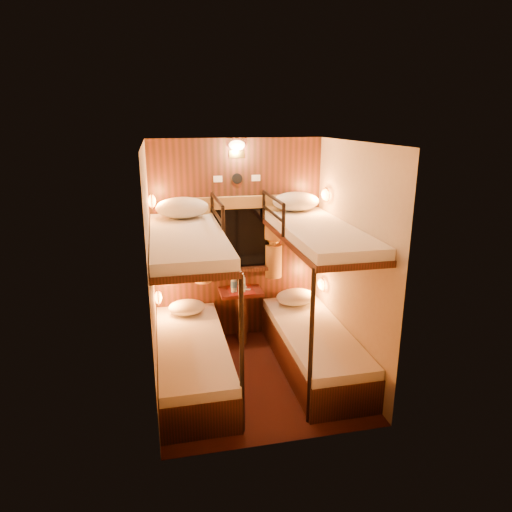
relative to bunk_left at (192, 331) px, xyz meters
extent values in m
plane|color=#330F0E|center=(0.65, -0.07, -0.56)|extent=(2.10, 2.10, 0.00)
plane|color=silver|center=(0.65, -0.07, 1.84)|extent=(2.10, 2.10, 0.00)
plane|color=#C6B293|center=(0.65, 0.98, 0.64)|extent=(2.40, 0.00, 2.40)
plane|color=#C6B293|center=(0.65, -1.12, 0.64)|extent=(2.40, 0.00, 2.40)
plane|color=#C6B293|center=(-0.35, -0.07, 0.64)|extent=(0.00, 2.40, 2.40)
plane|color=#C6B293|center=(1.65, -0.07, 0.64)|extent=(0.00, 2.40, 2.40)
cube|color=#321D0D|center=(0.65, 0.97, 0.64)|extent=(2.00, 0.03, 2.40)
cube|color=#321D0D|center=(0.00, 0.00, -0.38)|extent=(0.70, 1.90, 0.35)
cube|color=white|center=(0.00, 0.00, -0.16)|extent=(0.68, 1.88, 0.10)
cube|color=#321D0D|center=(0.00, 0.00, 0.89)|extent=(0.70, 1.90, 0.06)
cube|color=white|center=(0.00, 0.00, 0.97)|extent=(0.68, 1.88, 0.10)
cylinder|color=black|center=(0.35, -0.90, 0.17)|extent=(0.04, 0.04, 1.45)
cylinder|color=black|center=(0.35, 0.88, 1.08)|extent=(0.04, 0.04, 0.32)
cylinder|color=black|center=(0.35, 0.03, 1.08)|extent=(0.04, 0.04, 0.32)
cylinder|color=black|center=(0.35, 0.46, 1.24)|extent=(0.04, 0.85, 0.04)
cylinder|color=black|center=(0.35, 0.46, 1.07)|extent=(0.03, 0.85, 0.03)
cube|color=#321D0D|center=(1.30, 0.00, -0.38)|extent=(0.70, 1.90, 0.35)
cube|color=white|center=(1.30, 0.00, -0.16)|extent=(0.68, 1.88, 0.10)
cube|color=#321D0D|center=(1.30, 0.00, 0.89)|extent=(0.70, 1.90, 0.06)
cube|color=white|center=(1.30, 0.00, 0.97)|extent=(0.68, 1.88, 0.10)
cylinder|color=black|center=(0.95, -0.90, 0.17)|extent=(0.04, 0.04, 1.45)
cylinder|color=black|center=(0.95, 0.88, 1.08)|extent=(0.04, 0.04, 0.32)
cylinder|color=black|center=(0.95, 0.03, 1.08)|extent=(0.04, 0.04, 0.32)
cylinder|color=black|center=(0.95, 0.46, 1.24)|extent=(0.04, 0.85, 0.04)
cylinder|color=black|center=(0.95, 0.46, 1.07)|extent=(0.03, 0.85, 0.03)
cube|color=black|center=(0.65, 0.95, 0.69)|extent=(0.98, 0.02, 0.78)
cube|color=black|center=(0.65, 0.94, 0.69)|extent=(0.90, 0.01, 0.70)
cube|color=#321D0D|center=(0.65, 0.90, 0.31)|extent=(1.00, 0.12, 0.04)
cube|color=olive|center=(0.65, 0.91, 1.12)|extent=(1.10, 0.06, 0.14)
cylinder|color=olive|center=(0.22, 0.90, 0.87)|extent=(0.22, 0.22, 0.40)
cylinder|color=olive|center=(0.22, 0.90, 0.64)|extent=(0.11, 0.11, 0.12)
cylinder|color=olive|center=(0.22, 0.90, 0.39)|extent=(0.20, 0.20, 0.40)
torus|color=gold|center=(0.22, 0.90, 0.64)|extent=(0.14, 0.14, 0.02)
cylinder|color=olive|center=(1.08, 0.90, 0.87)|extent=(0.22, 0.22, 0.40)
cylinder|color=olive|center=(1.08, 0.90, 0.64)|extent=(0.11, 0.11, 0.12)
cylinder|color=olive|center=(1.08, 0.90, 0.39)|extent=(0.20, 0.20, 0.40)
torus|color=gold|center=(1.08, 0.90, 0.64)|extent=(0.14, 0.14, 0.02)
cylinder|color=black|center=(0.65, 0.95, 1.39)|extent=(0.12, 0.02, 0.12)
cube|color=silver|center=(0.43, 0.95, 1.39)|extent=(0.10, 0.01, 0.07)
cube|color=silver|center=(0.87, 0.95, 1.39)|extent=(0.10, 0.01, 0.07)
cube|color=gold|center=(0.65, 0.95, 1.66)|extent=(0.18, 0.01, 0.08)
ellipsoid|color=#FFCC8C|center=(0.65, 0.93, 1.76)|extent=(0.18, 0.09, 0.11)
ellipsoid|color=orange|center=(-0.31, 0.63, 0.14)|extent=(0.08, 0.20, 0.13)
torus|color=gold|center=(-0.31, 0.63, 0.14)|extent=(0.02, 0.17, 0.17)
ellipsoid|color=orange|center=(-0.31, 0.63, 1.22)|extent=(0.08, 0.20, 0.13)
torus|color=gold|center=(-0.31, 0.63, 1.22)|extent=(0.02, 0.17, 0.17)
ellipsoid|color=orange|center=(1.61, 0.63, 0.14)|extent=(0.08, 0.20, 0.13)
torus|color=gold|center=(1.61, 0.63, 0.14)|extent=(0.02, 0.17, 0.17)
ellipsoid|color=orange|center=(1.61, 0.63, 1.22)|extent=(0.08, 0.20, 0.13)
torus|color=gold|center=(1.61, 0.63, 1.22)|extent=(0.02, 0.17, 0.17)
cube|color=#511C12|center=(0.65, 0.78, 0.07)|extent=(0.50, 0.34, 0.04)
cube|color=#321D0D|center=(0.65, 0.78, -0.25)|extent=(0.08, 0.30, 0.61)
cube|color=maroon|center=(0.65, 0.78, 0.09)|extent=(0.30, 0.34, 0.01)
cylinder|color=#99BFE5|center=(0.56, 0.74, 0.20)|extent=(0.07, 0.07, 0.22)
cylinder|color=#4077C1|center=(0.56, 0.74, 0.19)|extent=(0.08, 0.08, 0.08)
cylinder|color=#4077C1|center=(0.56, 0.74, 0.33)|extent=(0.04, 0.04, 0.03)
cylinder|color=#99BFE5|center=(0.66, 0.72, 0.18)|extent=(0.06, 0.06, 0.18)
cylinder|color=#4077C1|center=(0.66, 0.72, 0.17)|extent=(0.06, 0.06, 0.06)
cylinder|color=#4077C1|center=(0.66, 0.72, 0.29)|extent=(0.03, 0.03, 0.03)
cube|color=silver|center=(0.73, 0.78, 0.09)|extent=(0.08, 0.07, 0.01)
cube|color=silver|center=(0.70, 0.87, 0.09)|extent=(0.08, 0.06, 0.01)
ellipsoid|color=silver|center=(0.00, 0.67, -0.02)|extent=(0.42, 0.30, 0.17)
ellipsoid|color=silver|center=(1.30, 0.67, -0.01)|extent=(0.48, 0.34, 0.19)
ellipsoid|color=silver|center=(0.00, 0.64, 1.14)|extent=(0.56, 0.40, 0.22)
ellipsoid|color=silver|center=(1.30, 0.76, 1.14)|extent=(0.55, 0.39, 0.21)
camera|label=1|loc=(-0.25, -4.21, 2.05)|focal=32.00mm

